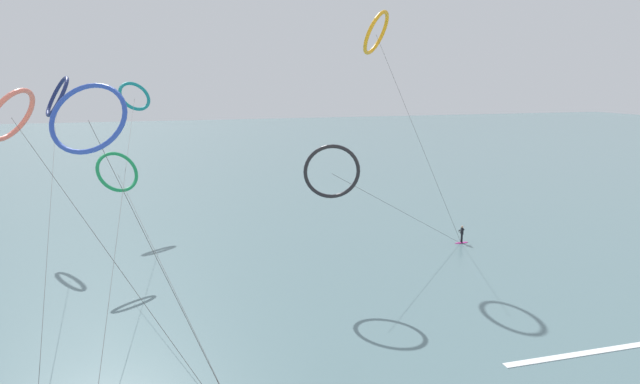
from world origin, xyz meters
name	(u,v)px	position (x,y,z in m)	size (l,w,h in m)	color
sea_water	(200,153)	(0.00, 104.61, 0.04)	(400.00, 200.00, 0.08)	slate
surfer_magenta	(462,235)	(17.42, 30.04, 0.82)	(1.40, 0.66, 1.70)	#CC288E
kite_emerald	(118,172)	(-12.96, 31.77, 8.16)	(7.92, 27.80, 9.77)	#199351
kite_navy	(57,97)	(-18.36, 43.24, 13.77)	(4.44, 38.04, 15.75)	navy
kite_amber	(376,33)	(9.43, 32.90, 19.41)	(10.13, 5.12, 21.38)	orange
kite_charcoal	(332,172)	(1.99, 23.03, 8.83)	(17.57, 8.00, 10.89)	black
kite_cobalt	(88,118)	(-13.44, 17.56, 13.33)	(8.88, 13.81, 15.21)	#2647B7
kite_teal	(134,97)	(-11.61, 48.94, 13.56)	(4.20, 46.21, 15.21)	teal
kite_coral	(11,116)	(-18.00, 22.18, 13.28)	(12.74, 18.55, 14.94)	#EA7260
wave_crest_far	(595,352)	(13.14, 8.97, 0.06)	(11.82, 0.50, 0.12)	white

